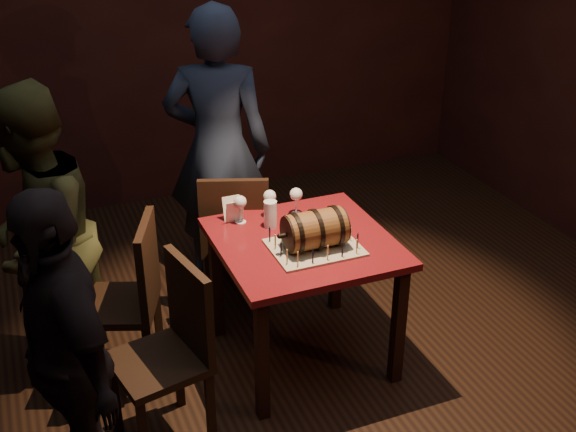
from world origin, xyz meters
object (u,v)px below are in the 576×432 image
Objects in this scene: chair_back at (236,235)px; person_left_rear at (39,240)px; barrel_cake at (315,229)px; chair_left_front at (173,345)px; person_back at (218,150)px; wine_glass_mid at (270,198)px; pub_table at (304,258)px; chair_left_rear at (132,293)px; wine_glass_right at (296,195)px; pint_of_ale at (270,215)px; person_left_front at (65,356)px; wine_glass_left at (240,203)px.

chair_back is 0.57× the size of person_left_rear.
chair_left_front is at bearing -165.10° from barrel_cake.
person_back is (-0.17, 1.11, 0.05)m from barrel_cake.
person_left_rear reaches higher than wine_glass_mid.
barrel_cake is 0.43m from wine_glass_mid.
chair_back is (-0.12, 0.26, -0.34)m from wine_glass_mid.
chair_left_rear is at bearing 168.37° from pub_table.
wine_glass_mid is 1.00× the size of wine_glass_right.
person_left_front is at bearing -147.90° from pint_of_ale.
wine_glass_mid is at bearing 2.68° from wine_glass_left.
barrel_cake is 1.01m from chair_left_rear.
chair_left_front is (-0.80, -0.32, -0.12)m from pub_table.
person_left_front is at bearing -134.41° from chair_back.
person_left_rear reaches higher than pub_table.
pint_of_ale is 0.16× the size of chair_left_front.
wine_glass_mid is at bearing -64.97° from chair_back.
chair_left_front reaches higher than wine_glass_mid.
barrel_cake is 0.34m from pint_of_ale.
chair_left_rear is at bearing -173.79° from wine_glass_right.
chair_left_front is (-0.73, -0.64, -0.34)m from wine_glass_mid.
person_left_rear is (-1.29, 0.40, 0.17)m from pub_table.
pint_of_ale is at bearing 116.74° from person_back.
wine_glass_left is 1.07× the size of pint_of_ale.
chair_left_rear is at bearing 81.10° from person_left_rear.
pint_of_ale is (-0.12, 0.31, -0.04)m from barrel_cake.
chair_left_front is 0.92m from person_left_rear.
chair_back is at bearing 121.19° from person_left_front.
person_back is (-0.15, 1.01, 0.27)m from pub_table.
person_left_rear is at bearing 51.61° from person_back.
wine_glass_right is at bearing 6.21° from chair_left_rear.
person_left_front reaches higher than pint_of_ale.
wine_glass_right is 1.12m from chair_left_front.
pub_table is 2.48× the size of barrel_cake.
pub_table is 5.59× the size of wine_glass_left.
person_left_front reaches higher than chair_left_rear.
chair_left_rear is at bearing -178.33° from pint_of_ale.
wine_glass_left is 0.70m from person_back.
person_back is (0.09, 0.70, 0.04)m from wine_glass_left.
person_back is 1.21× the size of person_left_front.
barrel_cake is 1.36m from person_left_front.
person_left_rear is (-1.10, -0.18, 0.29)m from chair_back.
pub_table is 0.97× the size of chair_left_front.
person_back reaches higher than person_left_rear.
chair_left_front is (-0.55, -0.63, -0.35)m from wine_glass_left.
person_left_front is at bearing -118.58° from chair_left_rear.
person_left_front is (-1.13, -1.53, -0.16)m from person_back.
pub_table is 0.60× the size of person_left_front.
pub_table is 0.37m from wine_glass_right.
wine_glass_right is at bearing -11.54° from wine_glass_mid.
chair_back is at bearing 108.27° from person_back.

